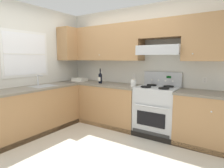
# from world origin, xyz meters

# --- Properties ---
(ground_plane) EXTENTS (7.04, 7.04, 0.00)m
(ground_plane) POSITION_xyz_m (0.00, 0.00, 0.00)
(ground_plane) COLOR beige
(wall_back) EXTENTS (4.68, 0.57, 2.55)m
(wall_back) POSITION_xyz_m (0.40, 1.53, 1.48)
(wall_back) COLOR silver
(wall_back) RESTS_ON ground_plane
(wall_left) EXTENTS (0.47, 4.00, 2.55)m
(wall_left) POSITION_xyz_m (-1.59, 0.23, 1.34)
(wall_left) COLOR silver
(wall_left) RESTS_ON ground_plane
(counter_back_run) EXTENTS (3.60, 0.65, 0.91)m
(counter_back_run) POSITION_xyz_m (0.12, 1.24, 0.45)
(counter_back_run) COLOR #A87A4C
(counter_back_run) RESTS_ON ground_plane
(counter_left_run) EXTENTS (0.63, 1.91, 1.13)m
(counter_left_run) POSITION_xyz_m (-1.24, -0.00, 0.46)
(counter_left_run) COLOR #A87A4C
(counter_left_run) RESTS_ON ground_plane
(stove) EXTENTS (0.76, 0.62, 1.20)m
(stove) POSITION_xyz_m (0.78, 1.25, 0.48)
(stove) COLOR #B7BABC
(stove) RESTS_ON ground_plane
(wine_bottle) EXTENTS (0.08, 0.08, 0.33)m
(wine_bottle) POSITION_xyz_m (-0.53, 1.21, 1.04)
(wine_bottle) COLOR black
(wine_bottle) RESTS_ON counter_back_run
(bowl) EXTENTS (0.33, 0.24, 0.08)m
(bowl) POSITION_xyz_m (-1.20, 1.25, 0.94)
(bowl) COLOR white
(bowl) RESTS_ON counter_back_run
(paper_towel_roll) EXTENTS (0.11, 0.11, 0.14)m
(paper_towel_roll) POSITION_xyz_m (0.31, 1.20, 0.98)
(paper_towel_roll) COLOR white
(paper_towel_roll) RESTS_ON counter_back_run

